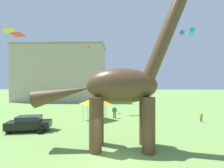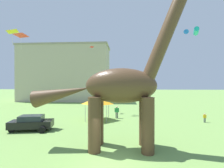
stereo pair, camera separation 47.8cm
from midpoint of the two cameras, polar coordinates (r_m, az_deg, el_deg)
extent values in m
plane|color=#6B9347|center=(11.45, 0.72, -24.99)|extent=(240.00, 240.00, 0.00)
cylinder|color=#513823|center=(14.24, 11.75, -11.61)|extent=(0.91, 0.91, 3.91)
cylinder|color=#513823|center=(12.57, 12.87, -13.22)|extent=(0.91, 0.91, 3.91)
cylinder|color=#513823|center=(14.23, -3.68, -11.62)|extent=(0.91, 0.91, 3.91)
cylinder|color=#513823|center=(12.56, -4.74, -13.23)|extent=(0.91, 0.91, 3.91)
ellipsoid|color=#513823|center=(12.94, 4.06, -0.56)|extent=(5.35, 2.30, 2.63)
cylinder|color=#513823|center=(14.00, 19.09, 16.98)|extent=(3.84, 0.99, 7.62)
cone|color=#513823|center=(13.70, -15.08, -3.04)|extent=(4.70, 1.32, 2.23)
cube|color=black|center=(19.97, -24.46, -11.93)|extent=(4.46, 2.56, 0.72)
cube|color=#232B35|center=(19.85, -24.46, -10.18)|extent=(2.53, 1.98, 0.52)
cylinder|color=black|center=(20.17, -19.23, -12.84)|extent=(0.65, 0.34, 0.62)
cylinder|color=black|center=(18.60, -21.45, -13.98)|extent=(0.65, 0.34, 0.62)
cylinder|color=black|center=(21.55, -27.03, -12.00)|extent=(0.65, 0.34, 0.62)
cylinder|color=black|center=(20.08, -29.70, -12.92)|extent=(0.65, 0.34, 0.62)
cylinder|color=#2D3347|center=(24.80, 28.67, -10.45)|extent=(0.09, 0.09, 0.56)
cylinder|color=#2D3347|center=(24.86, 28.95, -10.43)|extent=(0.09, 0.09, 0.56)
cube|color=yellow|center=(24.75, 28.81, -9.36)|extent=(0.30, 0.19, 0.39)
sphere|color=tan|center=(24.70, 28.81, -8.71)|extent=(0.17, 0.17, 0.17)
cylinder|color=yellow|center=(24.67, 28.44, -9.34)|extent=(0.07, 0.07, 0.37)
cylinder|color=yellow|center=(24.82, 29.18, -9.29)|extent=(0.07, 0.07, 0.37)
cylinder|color=#2D3347|center=(24.39, 1.93, -10.28)|extent=(0.14, 0.14, 0.83)
cylinder|color=#2D3347|center=(24.38, 2.41, -10.28)|extent=(0.14, 0.14, 0.83)
cube|color=green|center=(24.26, 2.17, -8.64)|extent=(0.45, 0.28, 0.58)
sphere|color=tan|center=(24.20, 2.17, -7.66)|extent=(0.26, 0.26, 0.26)
cylinder|color=green|center=(24.27, 1.55, -8.57)|extent=(0.11, 0.11, 0.56)
cylinder|color=green|center=(24.25, 2.78, -8.58)|extent=(0.11, 0.11, 0.56)
cylinder|color=#B2B2B7|center=(24.46, -0.61, -8.73)|extent=(0.06, 0.06, 2.10)
cylinder|color=#B2B2B7|center=(21.80, -1.17, -9.84)|extent=(0.06, 0.06, 2.10)
cylinder|color=#B2B2B7|center=(24.81, -6.91, -8.60)|extent=(0.06, 0.06, 2.10)
cylinder|color=#B2B2B7|center=(22.20, -8.23, -9.66)|extent=(0.06, 0.06, 2.10)
pyramid|color=orange|center=(23.08, -4.23, -5.52)|extent=(3.15, 3.15, 0.90)
cube|color=red|center=(30.68, -6.23, 12.08)|extent=(0.80, 0.84, 0.15)
cube|color=yellow|center=(26.92, -29.56, 14.85)|extent=(1.78, 2.03, 0.34)
cylinder|color=yellow|center=(26.66, -29.55, 12.57)|extent=(0.01, 0.01, 1.69)
cylinder|color=purple|center=(26.96, 2.68, 2.55)|extent=(1.58, 0.81, 0.43)
cone|color=red|center=(27.78, 2.26, 2.49)|extent=(0.48, 0.53, 0.45)
cylinder|color=#19B2B7|center=(37.88, 26.41, 15.38)|extent=(1.90, 3.30, 0.89)
cone|color=#287AE5|center=(37.83, 23.66, 15.41)|extent=(1.15, 1.06, 0.94)
cube|color=red|center=(23.64, -27.33, 14.10)|extent=(1.74, 1.48, 0.22)
cylinder|color=white|center=(23.43, -27.33, 11.79)|extent=(0.01, 0.01, 1.49)
cube|color=#B7A893|center=(49.98, -14.77, 3.12)|extent=(23.72, 9.51, 14.71)
cube|color=gray|center=(50.92, -14.78, 11.70)|extent=(24.20, 9.70, 0.50)
camera|label=1|loc=(0.24, -89.05, 0.01)|focal=27.66mm
camera|label=2|loc=(0.24, 90.95, -0.01)|focal=27.66mm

